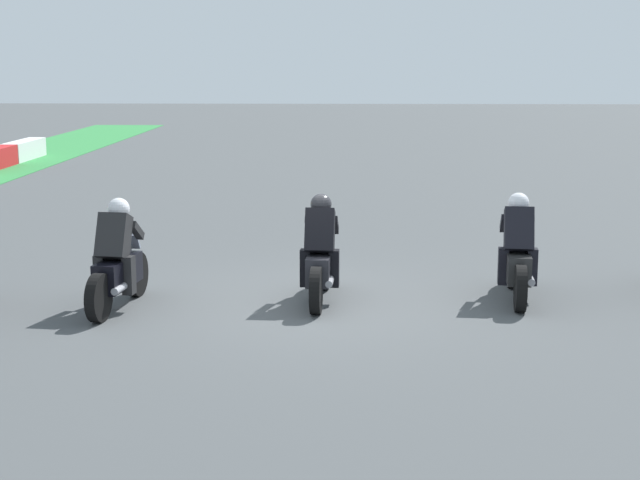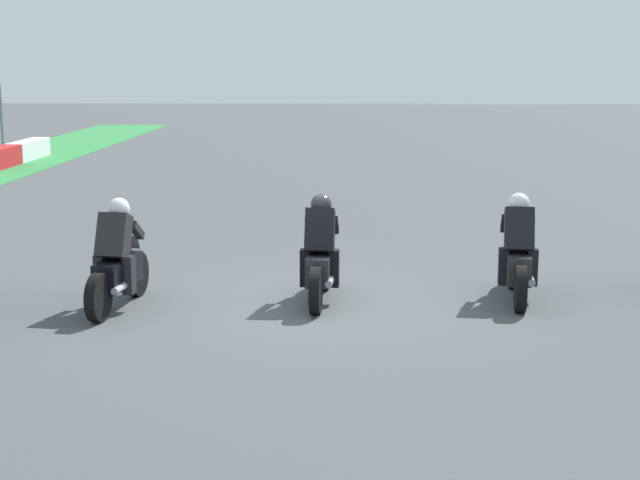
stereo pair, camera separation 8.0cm
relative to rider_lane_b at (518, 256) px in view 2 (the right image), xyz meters
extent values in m
plane|color=#46494B|center=(-0.30, 2.78, -0.62)|extent=(120.00, 120.00, 0.00)
cube|color=silver|center=(18.77, 13.33, -0.30)|extent=(2.87, 0.60, 0.64)
cylinder|color=slate|center=(21.26, 15.11, 0.61)|extent=(0.10, 0.10, 2.46)
cylinder|color=black|center=(0.70, -0.07, -0.30)|extent=(0.65, 0.20, 0.64)
cylinder|color=black|center=(-0.69, 0.07, -0.30)|extent=(0.65, 0.20, 0.64)
cube|color=#272728|center=(0.00, 0.00, -0.12)|extent=(1.13, 0.42, 0.40)
ellipsoid|color=#272728|center=(0.10, -0.01, 0.18)|extent=(0.51, 0.34, 0.24)
cube|color=red|center=(-0.50, 0.05, -0.10)|extent=(0.07, 0.16, 0.08)
cylinder|color=#A5A5AD|center=(-0.36, -0.12, -0.25)|extent=(0.43, 0.14, 0.10)
cube|color=black|center=(-0.10, 0.01, 0.40)|extent=(0.52, 0.44, 0.66)
sphere|color=silver|center=(0.12, -0.01, 0.74)|extent=(0.33, 0.33, 0.30)
cube|color=#426C71|center=(0.50, -0.05, 0.22)|extent=(0.18, 0.27, 0.23)
cube|color=black|center=(-0.10, 0.21, -0.12)|extent=(0.19, 0.16, 0.52)
cube|color=black|center=(-0.13, -0.19, -0.12)|extent=(0.19, 0.16, 0.52)
cube|color=black|center=(0.30, 0.15, 0.42)|extent=(0.39, 0.14, 0.31)
cube|color=black|center=(0.27, -0.20, 0.42)|extent=(0.39, 0.14, 0.31)
cylinder|color=black|center=(0.52, 2.74, -0.30)|extent=(0.65, 0.17, 0.64)
cylinder|color=black|center=(-0.88, 2.81, -0.30)|extent=(0.65, 0.17, 0.64)
cube|color=#26262C|center=(-0.18, 2.78, -0.12)|extent=(1.12, 0.38, 0.40)
ellipsoid|color=#26262C|center=(-0.08, 2.77, 0.18)|extent=(0.50, 0.32, 0.24)
cube|color=red|center=(-0.69, 2.80, -0.10)|extent=(0.07, 0.16, 0.08)
cylinder|color=#A5A5AD|center=(-0.54, 2.64, -0.25)|extent=(0.42, 0.12, 0.10)
cube|color=black|center=(-0.28, 2.78, 0.40)|extent=(0.50, 0.43, 0.66)
sphere|color=#27272B|center=(-0.06, 2.77, 0.74)|extent=(0.32, 0.32, 0.30)
cube|color=gray|center=(0.32, 2.75, 0.22)|extent=(0.17, 0.27, 0.23)
cube|color=black|center=(-0.29, 2.98, -0.12)|extent=(0.19, 0.15, 0.52)
cube|color=black|center=(-0.31, 2.58, -0.12)|extent=(0.19, 0.15, 0.52)
cube|color=black|center=(0.11, 2.94, 0.42)|extent=(0.39, 0.12, 0.31)
cube|color=black|center=(0.09, 2.58, 0.42)|extent=(0.39, 0.12, 0.31)
cylinder|color=black|center=(0.02, 5.43, -0.30)|extent=(0.65, 0.22, 0.64)
cylinder|color=black|center=(-1.37, 5.61, -0.30)|extent=(0.65, 0.22, 0.64)
cube|color=black|center=(-0.67, 5.52, -0.12)|extent=(1.13, 0.46, 0.40)
ellipsoid|color=black|center=(-0.57, 5.51, 0.18)|extent=(0.52, 0.36, 0.24)
cube|color=red|center=(-1.18, 5.59, -0.10)|extent=(0.08, 0.17, 0.08)
cylinder|color=#A5A5AD|center=(-1.04, 5.41, -0.25)|extent=(0.43, 0.16, 0.10)
cube|color=black|center=(-0.77, 5.53, 0.40)|extent=(0.53, 0.46, 0.66)
sphere|color=silver|center=(-0.55, 5.50, 0.74)|extent=(0.34, 0.34, 0.30)
cube|color=gray|center=(-0.18, 5.45, 0.22)|extent=(0.19, 0.28, 0.23)
cube|color=black|center=(-0.76, 5.73, -0.12)|extent=(0.20, 0.16, 0.52)
cube|color=black|center=(-0.82, 5.34, -0.12)|extent=(0.20, 0.16, 0.52)
cube|color=black|center=(-0.37, 5.66, 0.42)|extent=(0.39, 0.15, 0.31)
cube|color=black|center=(-0.42, 5.30, 0.42)|extent=(0.39, 0.15, 0.31)
camera|label=1|loc=(-13.34, 2.40, 2.74)|focal=53.95mm
camera|label=2|loc=(-13.33, 2.32, 2.74)|focal=53.95mm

